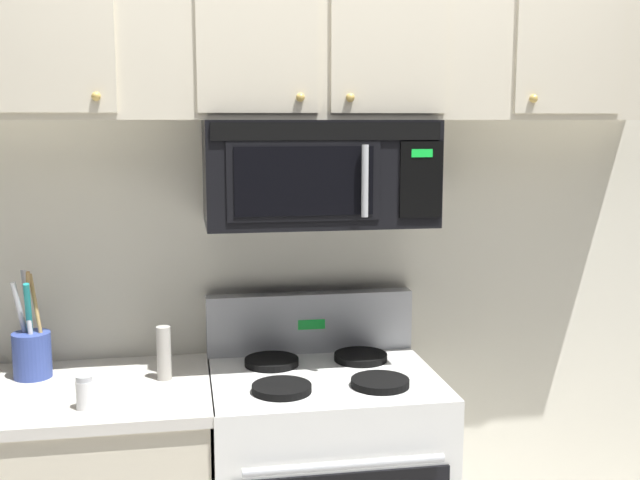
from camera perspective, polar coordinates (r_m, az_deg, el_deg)
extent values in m
cube|color=silver|center=(2.92, -1.02, 0.88)|extent=(5.20, 0.10, 2.70)
cylinder|color=#B7BABF|center=(2.41, 1.83, -16.08)|extent=(0.61, 0.03, 0.03)
cube|color=#B7BABF|center=(2.91, -0.74, -6.00)|extent=(0.76, 0.07, 0.22)
cube|color=#19D83F|center=(2.87, -0.62, -6.18)|extent=(0.10, 0.00, 0.04)
cylinder|color=black|center=(2.51, -2.81, -10.74)|extent=(0.19, 0.19, 0.02)
cylinder|color=black|center=(2.57, 4.40, -10.31)|extent=(0.19, 0.19, 0.02)
cylinder|color=black|center=(2.78, -3.55, -8.84)|extent=(0.19, 0.19, 0.02)
cylinder|color=black|center=(2.83, 2.98, -8.51)|extent=(0.19, 0.19, 0.02)
cube|color=black|center=(2.66, -0.21, 4.97)|extent=(0.76, 0.39, 0.35)
cube|color=black|center=(2.46, 0.59, 7.93)|extent=(0.73, 0.01, 0.06)
cube|color=black|center=(2.45, -1.15, 4.31)|extent=(0.49, 0.01, 0.25)
cube|color=black|center=(2.45, -1.14, 4.30)|extent=(0.44, 0.01, 0.22)
cube|color=black|center=(2.54, 7.38, 4.38)|extent=(0.14, 0.01, 0.25)
cube|color=#19D83F|center=(2.53, 7.45, 6.29)|extent=(0.07, 0.00, 0.03)
cylinder|color=#B7BABF|center=(2.47, 3.30, 4.31)|extent=(0.02, 0.02, 0.23)
cube|color=beige|center=(2.70, -0.32, 14.59)|extent=(2.50, 0.33, 0.55)
cube|color=beige|center=(2.52, -19.21, 14.54)|extent=(0.38, 0.01, 0.51)
sphere|color=tan|center=(2.48, -16.01, 10.04)|extent=(0.03, 0.03, 0.03)
cube|color=beige|center=(2.50, -4.55, 15.03)|extent=(0.38, 0.01, 0.51)
sphere|color=tan|center=(2.49, -1.44, 10.35)|extent=(0.03, 0.03, 0.03)
cube|color=beige|center=(2.58, 5.11, 14.84)|extent=(0.38, 0.01, 0.51)
sphere|color=tan|center=(2.52, 2.22, 10.33)|extent=(0.03, 0.03, 0.03)
cube|color=beige|center=(2.80, 17.83, 13.97)|extent=(0.38, 0.01, 0.51)
sphere|color=tan|center=(2.72, 15.30, 9.91)|extent=(0.03, 0.03, 0.03)
cube|color=beige|center=(2.68, -18.10, -10.62)|extent=(0.93, 0.65, 0.03)
cylinder|color=#384C9E|center=(2.80, -20.25, -7.87)|extent=(0.12, 0.12, 0.15)
cylinder|color=#BCBCC1|center=(2.78, -20.94, -5.27)|extent=(0.05, 0.05, 0.25)
cylinder|color=teal|center=(2.76, -20.45, -5.34)|extent=(0.03, 0.09, 0.25)
cylinder|color=tan|center=(2.77, -19.92, -5.07)|extent=(0.06, 0.07, 0.26)
cylinder|color=#A87A47|center=(2.78, -20.49, -4.86)|extent=(0.04, 0.08, 0.28)
cylinder|color=silver|center=(2.76, -20.51, -4.98)|extent=(0.05, 0.08, 0.28)
cylinder|color=white|center=(2.46, -16.76, -10.76)|extent=(0.05, 0.05, 0.09)
cylinder|color=#B7BABF|center=(2.45, -16.82, -9.64)|extent=(0.05, 0.05, 0.02)
cylinder|color=#B7B2A8|center=(2.65, -11.31, -8.09)|extent=(0.05, 0.05, 0.18)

